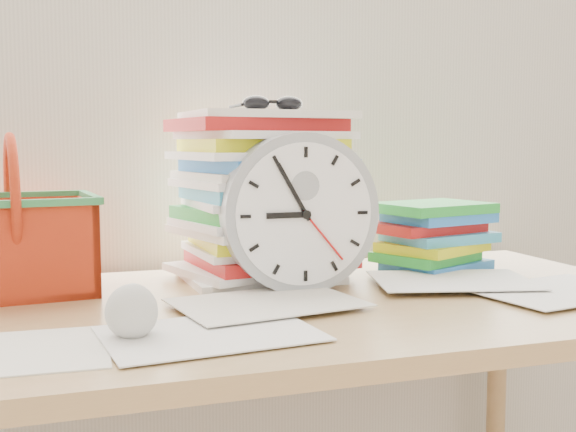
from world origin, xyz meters
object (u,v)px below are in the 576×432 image
object	(u,v)px
basket	(13,216)
desk	(274,345)
paper_stack	(262,196)
clock	(299,213)
book_stack	(433,237)

from	to	relation	value
basket	desk	bearing A→B (deg)	-31.03
paper_stack	clock	world-z (taller)	paper_stack
clock	basket	xyz separation A→B (m)	(-0.47, 0.14, -0.00)
desk	clock	size ratio (longest dim) A/B	5.06
paper_stack	basket	size ratio (longest dim) A/B	1.19
clock	basket	bearing A→B (deg)	163.51
desk	basket	distance (m)	0.50
paper_stack	clock	distance (m)	0.14
book_stack	clock	bearing A→B (deg)	-161.23
paper_stack	clock	size ratio (longest dim) A/B	1.15
clock	basket	size ratio (longest dim) A/B	1.03
paper_stack	book_stack	world-z (taller)	paper_stack
desk	basket	world-z (taller)	basket
desk	basket	size ratio (longest dim) A/B	5.20
clock	basket	world-z (taller)	clock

